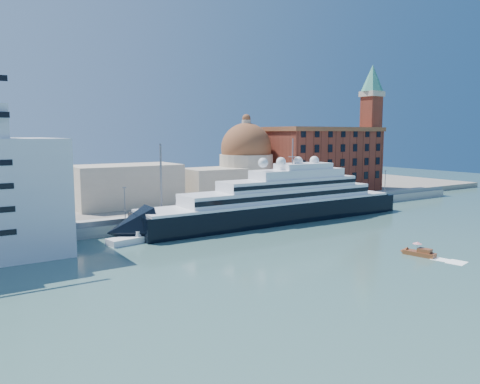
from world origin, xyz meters
TOP-DOWN VIEW (x-y plane):
  - ground at (0.00, 0.00)m, footprint 400.00×400.00m
  - quay at (0.00, 34.00)m, footprint 180.00×10.00m
  - land at (0.00, 75.00)m, footprint 260.00×72.00m
  - quay_fence at (0.00, 29.50)m, footprint 180.00×0.10m
  - superyacht at (5.07, 23.00)m, footprint 84.68×11.74m
  - service_barge at (-31.51, 20.67)m, footprint 12.00×5.73m
  - water_taxi at (9.23, -19.54)m, footprint 3.21×6.10m
  - warehouse at (52.00, 52.00)m, footprint 43.00×19.00m
  - campanile at (76.00, 52.00)m, footprint 8.40×8.40m
  - church at (6.39, 57.72)m, footprint 66.00×18.00m
  - lamp_posts at (-12.67, 32.27)m, footprint 120.80×2.40m

SIDE VIEW (x-z plane):
  - ground at x=0.00m, z-range 0.00..0.00m
  - water_taxi at x=9.23m, z-range -0.72..2.04m
  - service_barge at x=-31.51m, z-range -0.55..2.04m
  - land at x=0.00m, z-range 0.00..2.00m
  - quay at x=0.00m, z-range 0.00..2.50m
  - quay_fence at x=0.00m, z-range 2.50..3.70m
  - superyacht at x=5.07m, z-range -8.29..17.02m
  - lamp_posts at x=-12.67m, z-range 0.84..18.84m
  - church at x=6.39m, z-range -1.84..23.66m
  - warehouse at x=52.00m, z-range 2.16..25.41m
  - campanile at x=76.00m, z-range 5.26..52.26m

